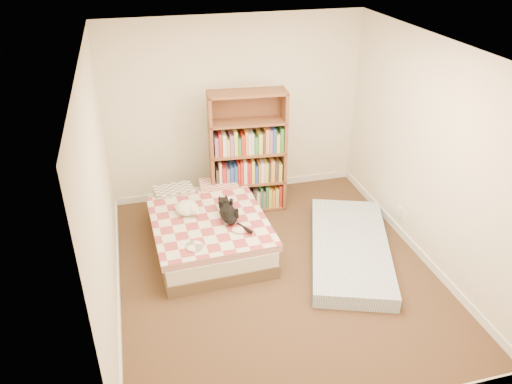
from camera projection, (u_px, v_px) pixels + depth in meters
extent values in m
cube|color=#4C3420|center=(276.00, 271.00, 5.70)|extent=(3.50, 4.00, 0.01)
cube|color=white|center=(281.00, 50.00, 4.48)|extent=(3.50, 4.00, 0.01)
cube|color=#F7E7D0|center=(236.00, 109.00, 6.78)|extent=(3.50, 0.01, 2.50)
cube|color=#F7E7D0|center=(363.00, 303.00, 3.40)|extent=(3.50, 0.01, 2.50)
cube|color=#F7E7D0|center=(101.00, 195.00, 4.70)|extent=(0.01, 4.00, 2.50)
cube|color=#F7E7D0|center=(431.00, 156.00, 5.47)|extent=(0.01, 4.00, 2.50)
cube|color=white|center=(237.00, 187.00, 7.36)|extent=(3.50, 0.02, 0.10)
cube|color=white|center=(119.00, 293.00, 5.29)|extent=(0.02, 4.00, 0.10)
cube|color=white|center=(413.00, 245.00, 6.05)|extent=(0.02, 4.00, 0.10)
cube|color=white|center=(399.00, 211.00, 6.27)|extent=(0.03, 0.09, 0.13)
cube|color=brown|center=(208.00, 238.00, 6.14)|extent=(1.32, 1.84, 0.16)
cube|color=silver|center=(208.00, 227.00, 6.05)|extent=(1.29, 1.80, 0.18)
cube|color=#AD4047|center=(207.00, 217.00, 5.99)|extent=(1.37, 1.52, 0.09)
cube|color=slate|center=(176.00, 192.00, 6.48)|extent=(0.50, 0.33, 0.13)
cube|color=#AD4047|center=(221.00, 187.00, 6.61)|extent=(0.50, 0.33, 0.13)
cube|color=brown|center=(212.00, 157.00, 6.44)|extent=(0.07, 0.33, 1.66)
cube|color=brown|center=(283.00, 149.00, 6.65)|extent=(0.07, 0.33, 1.66)
cube|color=brown|center=(245.00, 148.00, 6.67)|extent=(0.99, 0.10, 1.66)
cube|color=brown|center=(248.00, 206.00, 6.94)|extent=(1.02, 0.41, 0.03)
cube|color=brown|center=(248.00, 152.00, 6.54)|extent=(1.02, 0.41, 0.03)
cube|color=brown|center=(247.00, 93.00, 6.15)|extent=(1.02, 0.41, 0.03)
cube|color=#6C8DB4|center=(350.00, 248.00, 5.94)|extent=(1.51, 2.15, 0.18)
ellipsoid|color=black|center=(228.00, 214.00, 5.84)|extent=(0.21, 0.45, 0.15)
sphere|color=black|center=(224.00, 203.00, 6.04)|extent=(0.14, 0.14, 0.14)
cone|color=black|center=(220.00, 197.00, 6.03)|extent=(0.05, 0.05, 0.05)
cone|color=black|center=(227.00, 197.00, 6.05)|extent=(0.05, 0.05, 0.05)
cylinder|color=black|center=(244.00, 228.00, 5.63)|extent=(0.05, 0.25, 0.05)
ellipsoid|color=white|center=(187.00, 208.00, 5.96)|extent=(0.31, 0.34, 0.14)
sphere|color=white|center=(195.00, 210.00, 5.89)|extent=(0.13, 0.13, 0.11)
sphere|color=white|center=(199.00, 212.00, 5.87)|extent=(0.06, 0.06, 0.05)
sphere|color=white|center=(176.00, 208.00, 5.98)|extent=(0.07, 0.07, 0.06)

